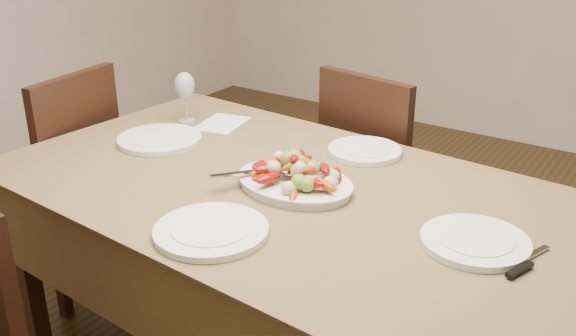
{
  "coord_description": "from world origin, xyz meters",
  "views": [
    {
      "loc": [
        0.98,
        -1.28,
        1.56
      ],
      "look_at": [
        0.01,
        0.16,
        0.82
      ],
      "focal_mm": 40.0,
      "sensor_mm": 36.0,
      "label": 1
    }
  ],
  "objects_px": {
    "dining_table": "(288,294)",
    "plate_right": "(475,242)",
    "plate_near": "(211,231)",
    "plate_left": "(159,140)",
    "wine_glass": "(185,96)",
    "plate_far": "(365,151)",
    "chair_left": "(51,183)",
    "chair_far": "(389,179)",
    "serving_platter": "(295,185)"
  },
  "relations": [
    {
      "from": "dining_table",
      "to": "plate_right",
      "type": "xyz_separation_m",
      "value": [
        0.58,
        -0.02,
        0.39
      ]
    },
    {
      "from": "dining_table",
      "to": "plate_near",
      "type": "distance_m",
      "value": 0.52
    },
    {
      "from": "plate_left",
      "to": "plate_near",
      "type": "bearing_deg",
      "value": -34.87
    },
    {
      "from": "wine_glass",
      "to": "plate_left",
      "type": "bearing_deg",
      "value": -72.17
    },
    {
      "from": "plate_left",
      "to": "plate_far",
      "type": "bearing_deg",
      "value": 25.36
    },
    {
      "from": "chair_left",
      "to": "plate_right",
      "type": "distance_m",
      "value": 1.77
    },
    {
      "from": "plate_left",
      "to": "wine_glass",
      "type": "xyz_separation_m",
      "value": [
        -0.07,
        0.22,
        0.09
      ]
    },
    {
      "from": "plate_right",
      "to": "plate_far",
      "type": "height_order",
      "value": "same"
    },
    {
      "from": "chair_left",
      "to": "plate_near",
      "type": "distance_m",
      "value": 1.25
    },
    {
      "from": "chair_far",
      "to": "plate_far",
      "type": "relative_size",
      "value": 3.85
    },
    {
      "from": "wine_glass",
      "to": "plate_near",
      "type": "bearing_deg",
      "value": -43.72
    },
    {
      "from": "dining_table",
      "to": "serving_platter",
      "type": "bearing_deg",
      "value": 9.85
    },
    {
      "from": "chair_left",
      "to": "plate_right",
      "type": "xyz_separation_m",
      "value": [
        1.75,
        -0.02,
        0.29
      ]
    },
    {
      "from": "plate_right",
      "to": "plate_far",
      "type": "relative_size",
      "value": 1.09
    },
    {
      "from": "chair_far",
      "to": "plate_right",
      "type": "xyz_separation_m",
      "value": [
        0.61,
        -0.82,
        0.29
      ]
    },
    {
      "from": "dining_table",
      "to": "plate_left",
      "type": "xyz_separation_m",
      "value": [
        -0.59,
        0.06,
        0.39
      ]
    },
    {
      "from": "chair_far",
      "to": "plate_far",
      "type": "bearing_deg",
      "value": 114.03
    },
    {
      "from": "plate_near",
      "to": "dining_table",
      "type": "bearing_deg",
      "value": 89.59
    },
    {
      "from": "chair_left",
      "to": "dining_table",
      "type": "bearing_deg",
      "value": 83.18
    },
    {
      "from": "plate_left",
      "to": "plate_right",
      "type": "height_order",
      "value": "same"
    },
    {
      "from": "dining_table",
      "to": "plate_far",
      "type": "relative_size",
      "value": 7.45
    },
    {
      "from": "chair_left",
      "to": "plate_left",
      "type": "relative_size",
      "value": 3.25
    },
    {
      "from": "chair_far",
      "to": "plate_far",
      "type": "height_order",
      "value": "chair_far"
    },
    {
      "from": "plate_far",
      "to": "plate_near",
      "type": "xyz_separation_m",
      "value": [
        -0.07,
        -0.71,
        0.0
      ]
    },
    {
      "from": "chair_far",
      "to": "dining_table",
      "type": "bearing_deg",
      "value": 103.68
    },
    {
      "from": "serving_platter",
      "to": "plate_near",
      "type": "bearing_deg",
      "value": -93.8
    },
    {
      "from": "plate_left",
      "to": "wine_glass",
      "type": "bearing_deg",
      "value": 107.83
    },
    {
      "from": "serving_platter",
      "to": "plate_right",
      "type": "relative_size",
      "value": 1.33
    },
    {
      "from": "dining_table",
      "to": "chair_left",
      "type": "xyz_separation_m",
      "value": [
        -1.17,
        -0.0,
        0.1
      ]
    },
    {
      "from": "dining_table",
      "to": "plate_left",
      "type": "bearing_deg",
      "value": 174.27
    },
    {
      "from": "plate_near",
      "to": "plate_right",
      "type": "bearing_deg",
      "value": 29.36
    },
    {
      "from": "serving_platter",
      "to": "wine_glass",
      "type": "distance_m",
      "value": 0.74
    },
    {
      "from": "serving_platter",
      "to": "chair_left",
      "type": "bearing_deg",
      "value": -179.64
    },
    {
      "from": "chair_far",
      "to": "plate_right",
      "type": "height_order",
      "value": "chair_far"
    },
    {
      "from": "dining_table",
      "to": "plate_right",
      "type": "bearing_deg",
      "value": -2.2
    },
    {
      "from": "plate_left",
      "to": "plate_far",
      "type": "distance_m",
      "value": 0.72
    },
    {
      "from": "plate_right",
      "to": "wine_glass",
      "type": "height_order",
      "value": "wine_glass"
    },
    {
      "from": "chair_far",
      "to": "plate_near",
      "type": "distance_m",
      "value": 1.19
    },
    {
      "from": "plate_right",
      "to": "serving_platter",
      "type": "bearing_deg",
      "value": 177.34
    },
    {
      "from": "plate_far",
      "to": "serving_platter",
      "type": "bearing_deg",
      "value": -96.63
    },
    {
      "from": "plate_left",
      "to": "dining_table",
      "type": "bearing_deg",
      "value": -5.73
    },
    {
      "from": "plate_far",
      "to": "plate_near",
      "type": "relative_size",
      "value": 0.83
    },
    {
      "from": "chair_left",
      "to": "plate_right",
      "type": "height_order",
      "value": "chair_left"
    },
    {
      "from": "wine_glass",
      "to": "plate_right",
      "type": "bearing_deg",
      "value": -13.66
    },
    {
      "from": "chair_far",
      "to": "plate_left",
      "type": "bearing_deg",
      "value": 64.56
    },
    {
      "from": "dining_table",
      "to": "wine_glass",
      "type": "bearing_deg",
      "value": 157.08
    },
    {
      "from": "chair_far",
      "to": "plate_left",
      "type": "xyz_separation_m",
      "value": [
        -0.55,
        -0.74,
        0.29
      ]
    },
    {
      "from": "plate_near",
      "to": "wine_glass",
      "type": "bearing_deg",
      "value": 136.28
    },
    {
      "from": "plate_right",
      "to": "plate_near",
      "type": "height_order",
      "value": "same"
    },
    {
      "from": "chair_left",
      "to": "wine_glass",
      "type": "distance_m",
      "value": 0.7
    }
  ]
}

